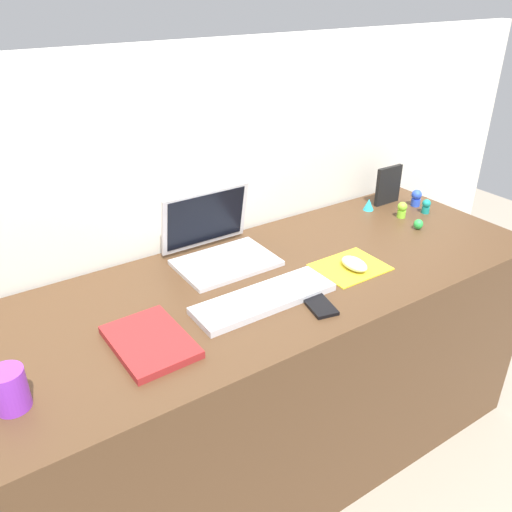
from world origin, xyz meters
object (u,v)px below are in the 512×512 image
Objects in this scene: keyboard at (264,299)px; picture_frame at (388,185)px; cell_phone at (318,304)px; toy_figurine_teal at (426,206)px; mouse at (354,264)px; toy_figurine_blue at (416,197)px; laptop at (217,243)px; toy_figurine_cyan at (369,204)px; toy_figurine_green at (418,224)px; toy_figurine_lime at (402,209)px; notebook_pad at (150,342)px; coffee_mug at (10,389)px.

picture_frame is (0.81, 0.32, 0.06)m from keyboard.
cell_phone is 0.79m from toy_figurine_teal.
mouse is at bearing -0.99° from keyboard.
toy_figurine_blue reaches higher than toy_figurine_teal.
laptop is 0.79m from picture_frame.
toy_figurine_cyan is 0.68× the size of toy_figurine_blue.
picture_frame is at bearing 70.41° from toy_figurine_green.
toy_figurine_lime is (-0.11, 0.02, 0.00)m from toy_figurine_teal.
mouse is 0.49m from toy_figurine_cyan.
keyboard is 2.73× the size of picture_frame.
notebook_pad is (-0.36, -0.30, -0.04)m from laptop.
keyboard is 4.33× the size of coffee_mug.
notebook_pad is 1.19m from picture_frame.
keyboard is at bearing -156.12° from toy_figurine_cyan.
keyboard is at bearing -93.99° from laptop.
cell_phone is (0.11, -0.10, -0.01)m from keyboard.
coffee_mug is (-0.66, -0.04, 0.04)m from keyboard.
toy_figurine_blue is at bearing 15.06° from keyboard.
picture_frame is 2.74× the size of toy_figurine_teal.
toy_figurine_blue is (0.08, -0.08, -0.04)m from picture_frame.
notebook_pad is at bearing -171.80° from toy_figurine_teal.
mouse reaches higher than cell_phone.
toy_figurine_green is at bearing -109.59° from picture_frame.
mouse is 0.99m from coffee_mug.
laptop is at bearing -178.24° from picture_frame.
toy_figurine_teal is 0.11m from toy_figurine_lime.
picture_frame reaches higher than toy_figurine_green.
picture_frame reaches higher than coffee_mug.
mouse is at bearing -139.51° from toy_figurine_cyan.
cell_phone is (0.09, -0.39, -0.05)m from laptop.
toy_figurine_lime is at bearing -8.11° from laptop.
cell_phone is 0.70m from toy_figurine_lime.
cell_phone is 2.34× the size of toy_figurine_teal.
keyboard is 0.66m from coffee_mug.
mouse is (0.33, -0.01, 0.01)m from keyboard.
cell_phone is at bearing -12.96° from notebook_pad.
picture_frame is 0.15m from toy_figurine_lime.
toy_figurine_teal is (0.75, 0.26, 0.02)m from cell_phone.
toy_figurine_blue is at bearing 9.63° from notebook_pad.
notebook_pad is 5.33× the size of toy_figurine_cyan.
coffee_mug reaches higher than cell_phone.
toy_figurine_lime reaches higher than toy_figurine_teal.
toy_figurine_green reaches higher than keyboard.
toy_figurine_blue is at bearing -46.89° from picture_frame.
cell_phone is 0.78m from coffee_mug.
mouse is 0.64× the size of picture_frame.
toy_figurine_teal is at bearing 11.06° from keyboard.
toy_figurine_lime is at bearing 74.94° from toy_figurine_green.
toy_figurine_blue is (0.16, 0.15, 0.02)m from toy_figurine_green.
coffee_mug is at bearing -172.22° from toy_figurine_teal.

